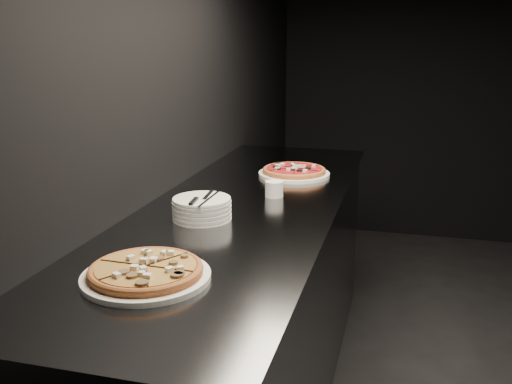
% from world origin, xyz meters
% --- Properties ---
extents(wall_left, '(0.02, 5.00, 2.80)m').
position_xyz_m(wall_left, '(-2.50, 0.00, 1.40)').
color(wall_left, black).
rests_on(wall_left, floor).
extents(counter, '(0.74, 2.44, 0.92)m').
position_xyz_m(counter, '(-2.13, 0.00, 0.46)').
color(counter, '#595A60').
rests_on(counter, floor).
extents(pizza_mushroom, '(0.35, 0.35, 0.04)m').
position_xyz_m(pizza_mushroom, '(-2.18, -0.78, 0.94)').
color(pizza_mushroom, white).
rests_on(pizza_mushroom, counter).
extents(pizza_tomato, '(0.38, 0.38, 0.04)m').
position_xyz_m(pizza_tomato, '(-2.03, 0.51, 0.94)').
color(pizza_tomato, white).
rests_on(pizza_tomato, counter).
extents(plate_stack, '(0.21, 0.21, 0.08)m').
position_xyz_m(plate_stack, '(-2.22, -0.23, 0.96)').
color(plate_stack, white).
rests_on(plate_stack, counter).
extents(cutlery, '(0.08, 0.23, 0.01)m').
position_xyz_m(cutlery, '(-2.22, -0.25, 1.00)').
color(cutlery, silver).
rests_on(cutlery, plate_stack).
extents(ramekin, '(0.07, 0.07, 0.07)m').
position_xyz_m(ramekin, '(-2.04, 0.13, 0.95)').
color(ramekin, silver).
rests_on(ramekin, counter).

